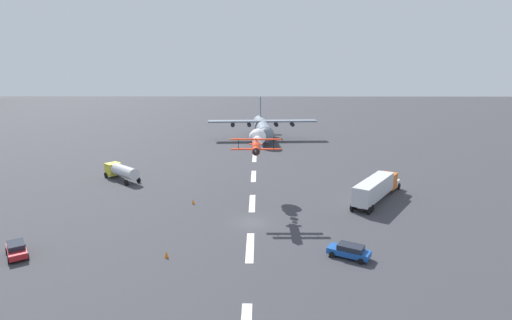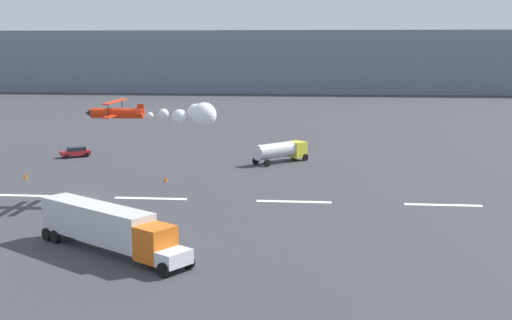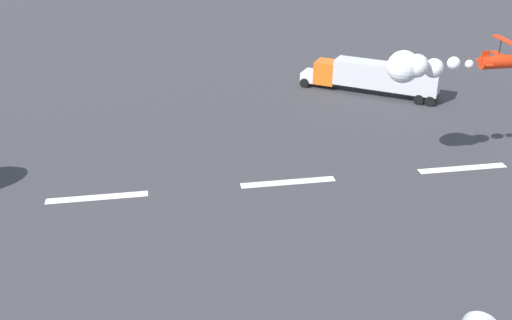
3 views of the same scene
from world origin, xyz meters
TOP-DOWN VIEW (x-y plane):
  - runway_stripe_5 at (7.79, 0.00)m, footprint 8.00×0.90m
  - runway_stripe_6 at (23.37, 0.00)m, footprint 8.00×0.90m
  - runway_stripe_7 at (38.95, 0.00)m, footprint 8.00×0.90m
  - stunt_biplane_red at (11.22, -0.71)m, footprint 14.18×7.06m
  - semi_truck_orange at (9.30, -19.36)m, footprint 14.58×11.14m

SIDE VIEW (x-z plane):
  - runway_stripe_5 at x=7.79m, z-range 0.00..0.01m
  - runway_stripe_6 at x=23.37m, z-range 0.00..0.01m
  - runway_stripe_7 at x=38.95m, z-range 0.00..0.01m
  - semi_truck_orange at x=9.30m, z-range 0.29..3.99m
  - stunt_biplane_red at x=11.22m, z-range 7.97..10.64m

